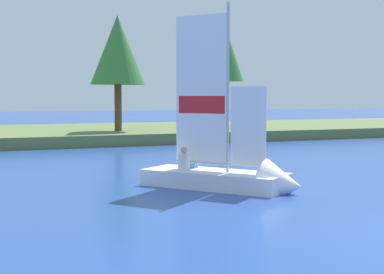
% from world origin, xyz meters
% --- Properties ---
extents(shore_bank, '(80.00, 13.99, 0.62)m').
position_xyz_m(shore_bank, '(0.00, 28.52, 0.31)').
color(shore_bank, '#5B703D').
rests_on(shore_bank, ground).
extents(shoreline_tree_centre, '(3.19, 3.19, 6.76)m').
position_xyz_m(shoreline_tree_centre, '(0.43, 25.16, 5.33)').
color(shoreline_tree_centre, brown).
rests_on(shoreline_tree_centre, shore_bank).
extents(shoreline_tree_midright, '(2.72, 2.72, 7.13)m').
position_xyz_m(shoreline_tree_midright, '(7.97, 26.55, 5.67)').
color(shoreline_tree_midright, brown).
rests_on(shoreline_tree_midright, shore_bank).
extents(sailboat, '(3.97, 4.68, 5.72)m').
position_xyz_m(sailboat, '(-1.32, 6.68, 0.39)').
color(sailboat, white).
rests_on(sailboat, ground).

